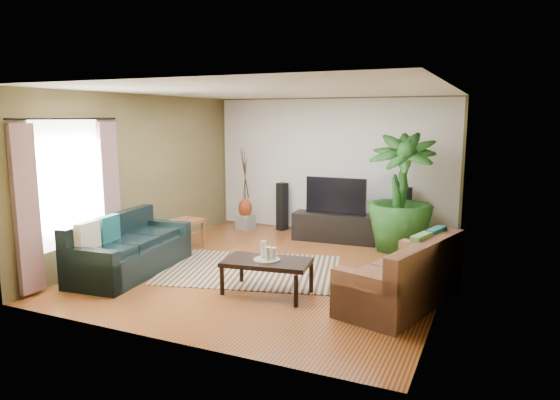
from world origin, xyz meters
The scene contains 28 objects.
floor centered at (0.00, 0.00, 0.00)m, with size 5.50×5.50×0.00m, color #9E5B29.
ceiling centered at (0.00, 0.00, 2.70)m, with size 5.50×5.50×0.00m, color white.
wall_back centered at (0.00, 2.75, 1.35)m, with size 5.00×5.00×0.00m, color brown.
wall_front centered at (0.00, -2.75, 1.35)m, with size 5.00×5.00×0.00m, color brown.
wall_left centered at (-2.50, 0.00, 1.35)m, with size 5.50×5.50×0.00m, color brown.
wall_right centered at (2.50, 0.00, 1.35)m, with size 5.50×5.50×0.00m, color brown.
backwall_panel centered at (0.00, 2.74, 1.35)m, with size 4.90×4.90×0.00m, color white.
window_pane centered at (-2.48, -1.60, 1.40)m, with size 1.80×1.80×0.00m, color white.
curtain_near centered at (-2.43, -2.35, 1.15)m, with size 0.08×0.35×2.20m, color gray.
curtain_far centered at (-2.43, -0.85, 1.15)m, with size 0.08×0.35×2.20m, color gray.
curtain_rod centered at (-2.43, -1.60, 2.30)m, with size 0.03×0.03×1.90m, color black.
sofa_left centered at (-1.91, -1.02, 0.42)m, with size 2.08×0.89×0.85m, color black.
sofa_right centered at (2.05, -0.68, 0.42)m, with size 1.88×0.85×0.85m, color brown.
area_rug centered at (-0.31, -0.20, 0.01)m, with size 2.65×1.88×0.01m, color tan.
coffee_table centered at (0.36, -1.05, 0.23)m, with size 1.14×0.62×0.46m, color black.
candle_tray centered at (0.36, -1.05, 0.47)m, with size 0.35×0.35×0.02m, color gray.
candle_tall centered at (0.30, -1.02, 0.59)m, with size 0.07×0.07×0.23m, color beige.
candle_mid centered at (0.40, -1.09, 0.57)m, with size 0.07×0.07×0.18m, color beige.
candle_short centered at (0.43, -0.99, 0.55)m, with size 0.07×0.07×0.14m, color beige.
tv_stand centered at (0.31, 2.04, 0.26)m, with size 1.58×0.47×0.53m, color black.
television centered at (0.31, 2.06, 0.87)m, with size 1.16×0.06×0.68m, color black.
speaker_left centered at (-0.97, 2.50, 0.49)m, with size 0.18×0.20×0.98m, color black.
speaker_right centered at (1.53, 2.50, 0.52)m, with size 0.19×0.21×1.03m, color black.
potted_plant centered at (1.53, 1.90, 1.03)m, with size 1.15×1.15×2.05m, color #1A4617.
plant_pot centered at (1.53, 1.90, 0.15)m, with size 0.38×0.38×0.30m, color black.
pedestal centered at (-1.69, 2.22, 0.15)m, with size 0.31×0.31×0.31m, color gray.
vase centered at (-1.69, 2.22, 0.45)m, with size 0.28×0.28×0.40m, color maroon.
side_table centered at (-1.92, 0.45, 0.26)m, with size 0.50×0.50×0.53m, color brown.
Camera 1 is at (3.10, -6.77, 2.33)m, focal length 32.00 mm.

